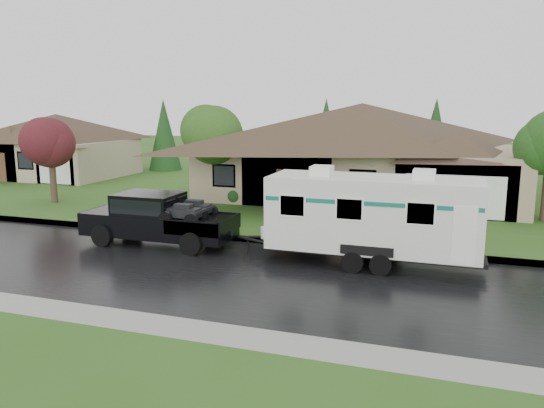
# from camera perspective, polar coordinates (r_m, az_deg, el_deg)

# --- Properties ---
(ground) EXTENTS (140.00, 140.00, 0.00)m
(ground) POSITION_cam_1_polar(r_m,az_deg,el_deg) (20.14, -2.76, -5.69)
(ground) COLOR #31561B
(ground) RESTS_ON ground
(road) EXTENTS (140.00, 8.00, 0.01)m
(road) POSITION_cam_1_polar(r_m,az_deg,el_deg) (18.38, -5.04, -7.32)
(road) COLOR black
(road) RESTS_ON ground
(curb) EXTENTS (140.00, 0.50, 0.15)m
(curb) POSITION_cam_1_polar(r_m,az_deg,el_deg) (22.16, -0.65, -3.96)
(curb) COLOR gray
(curb) RESTS_ON ground
(lawn) EXTENTS (140.00, 26.00, 0.15)m
(lawn) POSITION_cam_1_polar(r_m,az_deg,el_deg) (34.20, 6.38, 1.18)
(lawn) COLOR #31561B
(lawn) RESTS_ON ground
(house_main) EXTENTS (19.44, 10.80, 6.90)m
(house_main) POSITION_cam_1_polar(r_m,az_deg,el_deg) (32.26, 10.07, 6.80)
(house_main) COLOR gray
(house_main) RESTS_ON lawn
(house_far) EXTENTS (10.80, 8.64, 5.80)m
(house_far) POSITION_cam_1_polar(r_m,az_deg,el_deg) (44.55, -22.00, 6.41)
(house_far) COLOR tan
(house_far) RESTS_ON lawn
(tree_left_green) EXTENTS (3.38, 3.38, 5.59)m
(tree_left_green) POSITION_cam_1_polar(r_m,az_deg,el_deg) (30.15, -6.70, 7.46)
(tree_left_green) COLOR #382B1E
(tree_left_green) RESTS_ON lawn
(tree_red) EXTENTS (2.97, 2.97, 4.91)m
(tree_red) POSITION_cam_1_polar(r_m,az_deg,el_deg) (32.41, -22.74, 6.09)
(tree_red) COLOR #382B1E
(tree_red) RESTS_ON lawn
(shrub_row) EXTENTS (13.60, 1.00, 1.00)m
(shrub_row) POSITION_cam_1_polar(r_m,az_deg,el_deg) (28.21, 7.91, 0.31)
(shrub_row) COLOR #143814
(shrub_row) RESTS_ON lawn
(pickup_truck) EXTENTS (6.30, 2.40, 2.10)m
(pickup_truck) POSITION_cam_1_polar(r_m,az_deg,el_deg) (22.22, -12.39, -1.38)
(pickup_truck) COLOR black
(pickup_truck) RESTS_ON ground
(travel_trailer) EXTENTS (7.77, 2.73, 3.49)m
(travel_trailer) POSITION_cam_1_polar(r_m,az_deg,el_deg) (19.16, 10.81, -1.02)
(travel_trailer) COLOR silver
(travel_trailer) RESTS_ON ground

